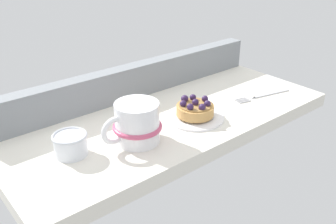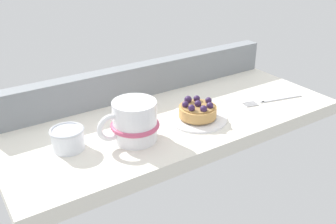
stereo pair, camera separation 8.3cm
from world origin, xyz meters
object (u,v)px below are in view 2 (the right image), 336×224
(raspberry_tart, at_px, (198,110))
(coffee_mug, at_px, (134,122))
(sugar_bowl, at_px, (68,138))
(dessert_plate, at_px, (197,118))
(dessert_fork, at_px, (272,100))

(raspberry_tart, relative_size, coffee_mug, 0.65)
(coffee_mug, distance_m, sugar_bowl, 0.14)
(sugar_bowl, bearing_deg, dessert_plate, -7.64)
(raspberry_tart, height_order, sugar_bowl, raspberry_tart)
(dessert_fork, bearing_deg, dessert_plate, 174.47)
(dessert_plate, distance_m, dessert_fork, 0.23)
(dessert_plate, distance_m, raspberry_tart, 0.02)
(raspberry_tart, relative_size, sugar_bowl, 1.27)
(raspberry_tart, relative_size, dessert_fork, 0.52)
(coffee_mug, relative_size, dessert_fork, 0.80)
(sugar_bowl, bearing_deg, dessert_fork, -6.73)
(dessert_fork, bearing_deg, raspberry_tart, 174.41)
(dessert_plate, bearing_deg, coffee_mug, -179.75)
(dessert_fork, bearing_deg, coffee_mug, 176.91)
(dessert_plate, xyz_separation_m, coffee_mug, (-0.17, -0.00, 0.04))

